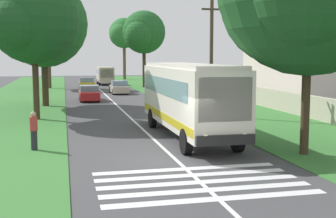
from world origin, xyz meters
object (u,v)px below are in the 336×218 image
Objects in this scene: pedestrian at (34,130)px; trailing_minibus_0 at (105,74)px; trailing_car_1 at (119,88)px; utility_pole at (211,57)px; trailing_car_2 at (87,84)px; roadside_tree_right_1 at (143,34)px; coach_bus at (188,95)px; trailing_car_0 at (89,94)px; roadside_tree_left_2 at (47,32)px; roadside_tree_right_0 at (123,34)px; roadside_tree_left_1 at (41,26)px; roadside_tree_left_0 at (32,21)px; roadside_building at (311,64)px.

trailing_minibus_0 is at bearing -8.87° from pedestrian.
trailing_car_1 is 21.05m from utility_pole.
roadside_tree_right_1 reaches higher than trailing_car_2.
trailing_car_2 is (35.73, 3.31, -1.48)m from coach_bus.
roadside_tree_left_2 reaches higher than trailing_car_0.
trailing_minibus_0 is at bearing -49.74° from roadside_tree_left_2.
coach_bus is at bearing -174.71° from trailing_car_2.
roadside_tree_right_0 is (29.57, -4.32, 7.20)m from trailing_car_1.
coach_bus is at bearing -76.88° from pedestrian.
roadside_tree_left_2 is (1.73, 4.71, 6.39)m from trailing_car_2.
roadside_tree_left_1 is (16.52, 7.76, 4.40)m from coach_bus.
coach_bus is 8.35m from utility_pole.
trailing_minibus_0 is (44.01, 0.28, -0.60)m from coach_bus.
roadside_tree_left_1 is 23.48m from roadside_tree_right_1.
utility_pole reaches higher than coach_bus.
trailing_minibus_0 is (23.69, -3.57, 0.88)m from trailing_car_0.
coach_bus reaches higher than pedestrian.
roadside_tree_left_2 reaches higher than trailing_minibus_0.
utility_pole is (-30.18, -11.65, -2.99)m from roadside_tree_left_2.
coach_bus is 1.20× the size of roadside_tree_left_0.
pedestrian is at bearing 129.47° from roadside_building.
roadside_tree_right_1 is (36.82, -4.04, 4.85)m from coach_bus.
utility_pole reaches higher than trailing_car_1.
roadside_tree_right_0 is 0.73× the size of roadside_building.
trailing_minibus_0 is at bearing 31.01° from roadside_tree_right_1.
roadside_building is at bearing -50.53° from pedestrian.
roadside_building is (12.06, -14.51, -0.79)m from utility_pole.
trailing_car_1 is 11.90m from roadside_tree_right_1.
roadside_tree_right_1 reaches higher than roadside_tree_left_0.
coach_bus is at bearing -169.27° from trailing_car_0.
trailing_car_2 is 0.43× the size of roadside_tree_right_1.
roadside_building is at bearing -143.26° from trailing_minibus_0.
roadside_tree_right_0 is 1.07× the size of roadside_tree_right_1.
roadside_tree_left_2 is (20.93, 0.26, 0.51)m from roadside_tree_left_1.
roadside_building is at bearing -50.27° from utility_pole.
trailing_minibus_0 is at bearing 0.36° from coach_bus.
utility_pole is (-28.46, -6.95, 3.40)m from trailing_car_2.
trailing_car_1 is 30.29m from pedestrian.
roadside_tree_left_2 is at bearing 0.87° from pedestrian.
roadside_building is (-8.36, -18.35, 2.62)m from trailing_car_1.
roadside_tree_right_0 is 60.50m from pedestrian.
trailing_minibus_0 is 3.55× the size of pedestrian.
roadside_tree_left_2 is 23.24m from roadside_tree_right_0.
roadside_tree_left_1 is 26.26m from roadside_building.
trailing_car_0 is 23.97m from trailing_minibus_0.
roadside_tree_left_1 reaches higher than roadside_tree_left_2.
roadside_tree_left_1 reaches higher than trailing_car_0.
roadside_tree_left_0 is 5.48× the size of pedestrian.
roadside_tree_right_0 is at bearing -11.07° from pedestrian.
utility_pole is 14.60m from pedestrian.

